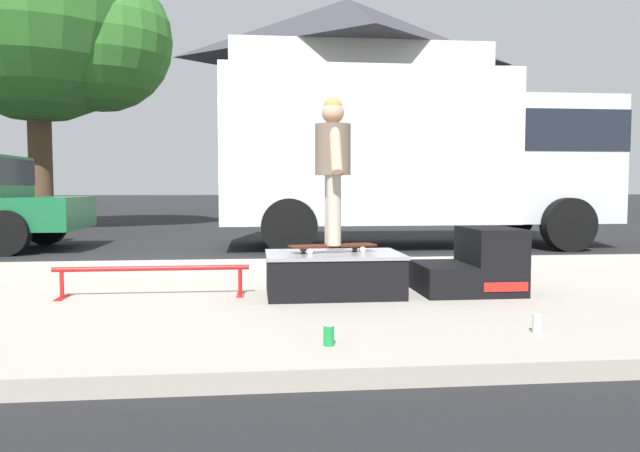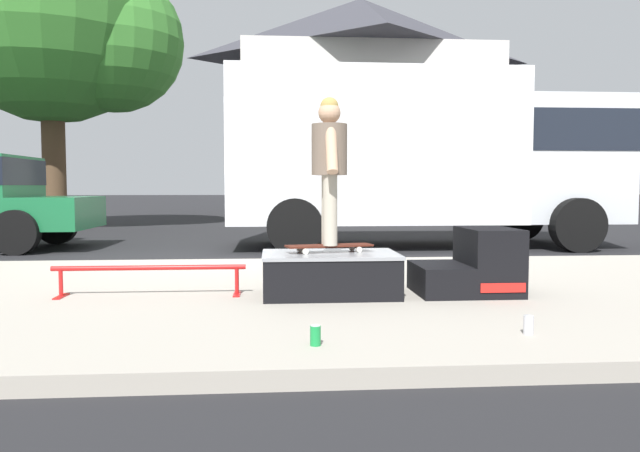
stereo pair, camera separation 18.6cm
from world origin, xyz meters
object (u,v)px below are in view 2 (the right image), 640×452
at_px(grind_rail, 150,272).
at_px(soda_can, 528,325).
at_px(soda_can_b, 315,335).
at_px(skate_box, 330,272).
at_px(skateboard, 329,246).
at_px(kicker_ramp, 473,266).
at_px(box_truck, 423,152).
at_px(street_tree_main, 63,19).
at_px(skater_kid, 329,158).

height_order(grind_rail, soda_can, grind_rail).
distance_m(soda_can, soda_can_b, 1.42).
height_order(skate_box, skateboard, skateboard).
relative_size(kicker_ramp, box_truck, 0.13).
bearing_deg(skate_box, soda_can_b, -98.36).
bearing_deg(box_truck, street_tree_main, 148.20).
bearing_deg(soda_can, grind_rail, 149.40).
bearing_deg(kicker_ramp, skate_box, 179.99).
relative_size(soda_can_b, street_tree_main, 0.02).
bearing_deg(street_tree_main, box_truck, -31.80).
bearing_deg(kicker_ramp, box_truck, 80.65).
bearing_deg(soda_can, kicker_ramp, 84.54).
height_order(kicker_ramp, skater_kid, skater_kid).
bearing_deg(soda_can, soda_can_b, -173.09).
bearing_deg(soda_can_b, grind_rail, 126.72).
bearing_deg(grind_rail, box_truck, 54.90).
xyz_separation_m(skate_box, street_tree_main, (-5.62, 10.36, 4.87)).
bearing_deg(kicker_ramp, street_tree_main, 123.75).
distance_m(grind_rail, street_tree_main, 12.06).
height_order(grind_rail, skateboard, skateboard).
distance_m(kicker_ramp, street_tree_main, 13.37).
xyz_separation_m(grind_rail, box_truck, (3.81, 5.42, 1.37)).
bearing_deg(skate_box, street_tree_main, 118.46).
bearing_deg(grind_rail, skater_kid, -1.57).
height_order(skateboard, soda_can_b, skateboard).
relative_size(skate_box, skater_kid, 0.92).
relative_size(skateboard, soda_can_b, 6.39).
bearing_deg(skate_box, grind_rail, 176.90).
bearing_deg(skater_kid, soda_can_b, -98.07).
relative_size(skate_box, soda_can, 9.52).
relative_size(kicker_ramp, soda_can_b, 7.10).
bearing_deg(box_truck, soda_can, -98.50).
xyz_separation_m(skate_box, skater_kid, (-0.00, 0.04, 1.01)).
relative_size(skateboard, soda_can, 6.39).
bearing_deg(kicker_ramp, grind_rail, 178.29).
xyz_separation_m(soda_can_b, street_tree_main, (-5.37, 12.08, 5.01)).
distance_m(grind_rail, skater_kid, 1.88).
height_order(skateboard, street_tree_main, street_tree_main).
height_order(skater_kid, soda_can_b, skater_kid).
bearing_deg(soda_can, skateboard, 126.26).
xyz_separation_m(kicker_ramp, grind_rail, (-2.90, 0.09, -0.04)).
bearing_deg(skater_kid, street_tree_main, 118.55).
bearing_deg(box_truck, soda_can_b, -108.86).
bearing_deg(soda_can_b, skateboard, 81.93).
xyz_separation_m(skate_box, soda_can_b, (-0.25, -1.71, -0.14)).
bearing_deg(kicker_ramp, skateboard, 178.12).
xyz_separation_m(kicker_ramp, skateboard, (-1.31, 0.04, 0.19)).
distance_m(skateboard, soda_can_b, 1.81).
relative_size(skater_kid, street_tree_main, 0.16).
bearing_deg(soda_can, skate_box, 126.95).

